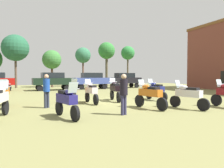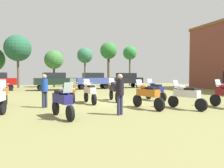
{
  "view_description": "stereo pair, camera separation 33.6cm",
  "coord_description": "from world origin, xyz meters",
  "views": [
    {
      "loc": [
        -4.46,
        -12.57,
        1.73
      ],
      "look_at": [
        1.35,
        3.68,
        0.99
      ],
      "focal_mm": 33.37,
      "sensor_mm": 36.0,
      "label": 1
    },
    {
      "loc": [
        -4.15,
        -12.68,
        1.73
      ],
      "look_at": [
        1.35,
        3.68,
        0.99
      ],
      "focal_mm": 33.37,
      "sensor_mm": 36.0,
      "label": 2
    }
  ],
  "objects": [
    {
      "name": "tree_4",
      "position": [
        -2.56,
        17.94,
        3.89
      ],
      "size": [
        2.65,
        2.65,
        5.23
      ],
      "color": "#503930",
      "rests_on": "ground"
    },
    {
      "name": "person_3",
      "position": [
        -1.0,
        -4.39,
        1.05
      ],
      "size": [
        0.46,
        0.46,
        1.76
      ],
      "rotation": [
        0.0,
        0.0,
        3.61
      ],
      "color": "#2C2A4A",
      "rests_on": "ground"
    },
    {
      "name": "tree_3",
      "position": [
        5.65,
        18.22,
        5.4
      ],
      "size": [
        2.6,
        2.6,
        6.81
      ],
      "color": "brown",
      "rests_on": "ground"
    },
    {
      "name": "car_1",
      "position": [
        -2.88,
        11.85,
        1.19
      ],
      "size": [
        4.48,
        2.29,
        2.0
      ],
      "rotation": [
        0.0,
        0.0,
        1.69
      ],
      "color": "black",
      "rests_on": "ground"
    },
    {
      "name": "ground_plane",
      "position": [
        0.0,
        0.0,
        0.01
      ],
      "size": [
        44.0,
        52.0,
        0.02
      ],
      "color": "olive"
    },
    {
      "name": "tree_6",
      "position": [
        9.55,
        18.89,
        5.29
      ],
      "size": [
        2.24,
        2.24,
        6.48
      ],
      "color": "brown",
      "rests_on": "ground"
    },
    {
      "name": "motorcycle_5",
      "position": [
        3.11,
        -0.27,
        0.74
      ],
      "size": [
        0.62,
        2.26,
        1.45
      ],
      "rotation": [
        0.0,
        0.0,
        0.09
      ],
      "color": "black",
      "rests_on": "ground"
    },
    {
      "name": "motorcycle_11",
      "position": [
        -2.36,
        0.73,
        0.76
      ],
      "size": [
        0.62,
        2.2,
        1.5
      ],
      "rotation": [
        0.0,
        0.0,
        3.13
      ],
      "color": "black",
      "rests_on": "ground"
    },
    {
      "name": "motorcycle_6",
      "position": [
        -6.13,
        -0.19,
        0.76
      ],
      "size": [
        0.62,
        2.32,
        1.51
      ],
      "rotation": [
        0.0,
        0.0,
        3.19
      ],
      "color": "black",
      "rests_on": "ground"
    },
    {
      "name": "motorcycle_10",
      "position": [
        0.9,
        -3.28,
        0.75
      ],
      "size": [
        0.77,
        2.25,
        1.48
      ],
      "rotation": [
        0.0,
        0.0,
        0.24
      ],
      "color": "black",
      "rests_on": "ground"
    },
    {
      "name": "car_4",
      "position": [
        1.82,
        12.46,
        1.19
      ],
      "size": [
        4.37,
        1.98,
        2.0
      ],
      "rotation": [
        0.0,
        0.0,
        1.61
      ],
      "color": "black",
      "rests_on": "ground"
    },
    {
      "name": "motorcycle_4",
      "position": [
        2.71,
        -3.98,
        0.73
      ],
      "size": [
        0.86,
        2.14,
        1.45
      ],
      "rotation": [
        0.0,
        0.0,
        0.31
      ],
      "color": "black",
      "rests_on": "ground"
    },
    {
      "name": "tree_1",
      "position": [
        -7.2,
        17.8,
        5.31
      ],
      "size": [
        3.49,
        3.49,
        7.07
      ],
      "color": "brown",
      "rests_on": "ground"
    },
    {
      "name": "person_2",
      "position": [
        -4.04,
        -1.27,
        1.05
      ],
      "size": [
        0.48,
        0.48,
        1.75
      ],
      "rotation": [
        0.0,
        0.0,
        3.79
      ],
      "color": "#282D3E",
      "rests_on": "ground"
    },
    {
      "name": "car_3",
      "position": [
        6.61,
        13.35,
        1.19
      ],
      "size": [
        4.43,
        2.15,
        2.0
      ],
      "rotation": [
        0.0,
        0.0,
        1.65
      ],
      "color": "black",
      "rests_on": "ground"
    },
    {
      "name": "motorcycle_2",
      "position": [
        -1.42,
        -0.3,
        0.74
      ],
      "size": [
        0.62,
        2.17,
        1.46
      ],
      "rotation": [
        0.0,
        0.0,
        0.1
      ],
      "color": "black",
      "rests_on": "ground"
    },
    {
      "name": "motorcycle_1",
      "position": [
        -3.39,
        -4.24,
        0.73
      ],
      "size": [
        0.81,
        2.09,
        1.44
      ],
      "rotation": [
        0.0,
        0.0,
        3.43
      ],
      "color": "black",
      "rests_on": "ground"
    },
    {
      "name": "motorcycle_7",
      "position": [
        0.34,
        0.26,
        0.76
      ],
      "size": [
        0.62,
        2.25,
        1.51
      ],
      "rotation": [
        0.0,
        0.0,
        -0.07
      ],
      "color": "black",
      "rests_on": "ground"
    },
    {
      "name": "tree_7",
      "position": [
        2.04,
        18.68,
        4.7
      ],
      "size": [
        2.35,
        2.35,
        5.9
      ],
      "color": "brown",
      "rests_on": "ground"
    }
  ]
}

